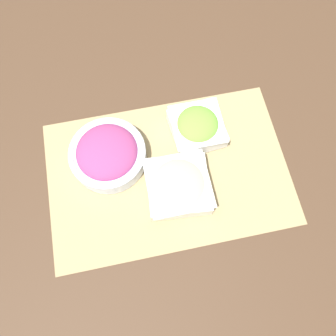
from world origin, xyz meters
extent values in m
plane|color=#422D1E|center=(0.00, 0.00, 0.00)|extent=(3.00, 3.00, 0.00)
cube|color=#937F56|center=(0.00, 0.00, 0.00)|extent=(0.58, 0.37, 0.00)
cube|color=white|center=(-0.09, -0.09, 0.03)|extent=(0.13, 0.13, 0.04)
cube|color=white|center=(-0.09, -0.09, 0.05)|extent=(0.12, 0.12, 0.00)
ellipsoid|color=#6BAD38|center=(-0.09, -0.09, 0.05)|extent=(0.10, 0.10, 0.04)
cylinder|color=silver|center=(0.13, -0.06, 0.03)|extent=(0.18, 0.18, 0.05)
torus|color=silver|center=(0.13, -0.06, 0.05)|extent=(0.18, 0.18, 0.01)
ellipsoid|color=#93386B|center=(0.13, -0.06, 0.05)|extent=(0.14, 0.14, 0.05)
cube|color=silver|center=(-0.01, 0.05, 0.03)|extent=(0.15, 0.15, 0.04)
cube|color=silver|center=(-0.01, 0.05, 0.05)|extent=(0.14, 0.14, 0.00)
ellipsoid|color=#A8CC7F|center=(-0.01, 0.05, 0.05)|extent=(0.12, 0.12, 0.02)
camera|label=1|loc=(0.05, 0.25, 0.75)|focal=35.00mm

